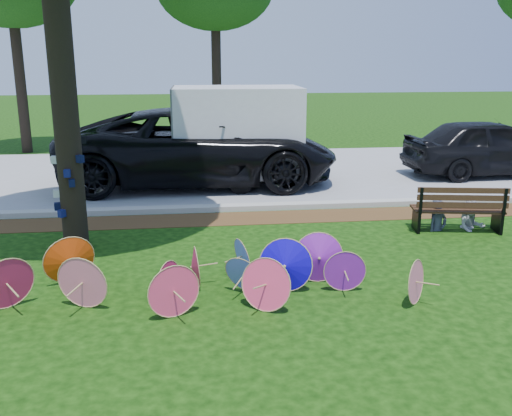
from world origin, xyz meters
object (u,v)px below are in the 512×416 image
at_px(dark_pickup, 489,147).
at_px(cargo_trailer, 237,131).
at_px(black_van, 199,147).
at_px(person_right, 473,201).
at_px(park_bench, 457,208).
at_px(person_left, 439,200).
at_px(parasol_pile, 205,273).

distance_m(dark_pickup, cargo_trailer, 7.25).
xyz_separation_m(black_van, person_right, (5.25, -4.73, -0.43)).
bearing_deg(cargo_trailer, park_bench, -48.44).
height_order(cargo_trailer, park_bench, cargo_trailer).
height_order(cargo_trailer, person_left, cargo_trailer).
relative_size(dark_pickup, person_left, 3.95).
relative_size(black_van, cargo_trailer, 2.24).
bearing_deg(black_van, person_right, -131.56).
relative_size(black_van, person_left, 5.98).
height_order(park_bench, person_left, person_left).
distance_m(parasol_pile, cargo_trailer, 7.34).
bearing_deg(black_van, parasol_pile, 179.69).
height_order(person_left, person_right, person_left).
height_order(black_van, person_left, black_van).
relative_size(black_van, person_right, 6.29).
bearing_deg(person_right, dark_pickup, 62.50).
bearing_deg(person_right, black_van, 141.58).
xyz_separation_m(parasol_pile, dark_pickup, (8.30, 7.57, 0.45)).
height_order(cargo_trailer, person_right, cargo_trailer).
height_order(dark_pickup, person_left, dark_pickup).
bearing_deg(parasol_pile, person_right, 26.46).
bearing_deg(dark_pickup, park_bench, 145.03).
distance_m(cargo_trailer, person_left, 5.81).
bearing_deg(parasol_pile, park_bench, 27.59).
height_order(black_van, person_right, black_van).
bearing_deg(parasol_pile, black_van, 89.27).
height_order(parasol_pile, cargo_trailer, cargo_trailer).
height_order(black_van, dark_pickup, black_van).
relative_size(cargo_trailer, person_right, 2.81).
xyz_separation_m(black_van, cargo_trailer, (1.00, -0.21, 0.43)).
distance_m(person_left, person_right, 0.70).
xyz_separation_m(park_bench, person_right, (0.35, 0.05, 0.12)).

